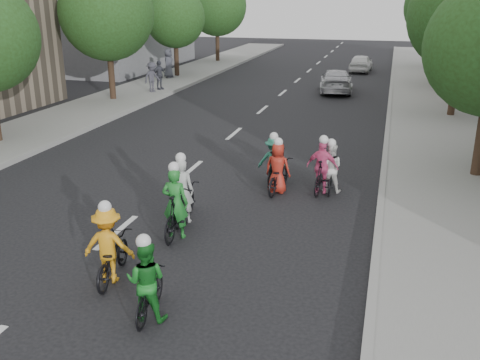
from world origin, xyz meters
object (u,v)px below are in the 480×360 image
at_px(cyclist_6, 330,173).
at_px(spectator_0, 152,77).
at_px(cyclist_3, 322,171).
at_px(spectator_1, 159,75).
at_px(follow_car_trail, 361,63).
at_px(cyclist_2, 110,251).
at_px(follow_car_lead, 336,81).
at_px(cyclist_5, 177,210).
at_px(cyclist_1, 148,286).
at_px(cyclist_7, 274,163).
at_px(spectator_2, 168,63).
at_px(cyclist_0, 183,199).
at_px(cyclist_4, 278,173).

height_order(cyclist_6, spectator_0, spectator_0).
bearing_deg(cyclist_3, spectator_1, -44.38).
bearing_deg(follow_car_trail, cyclist_2, 88.13).
bearing_deg(follow_car_lead, cyclist_5, 79.81).
xyz_separation_m(cyclist_1, spectator_1, (-9.25, 21.37, 0.38)).
height_order(cyclist_3, cyclist_7, cyclist_3).
distance_m(cyclist_1, follow_car_lead, 24.19).
relative_size(cyclist_6, spectator_0, 0.95).
height_order(follow_car_lead, spectator_1, spectator_1).
bearing_deg(spectator_0, spectator_1, 20.28).
distance_m(cyclist_3, follow_car_lead, 17.08).
distance_m(cyclist_7, spectator_2, 21.50).
xyz_separation_m(cyclist_6, spectator_1, (-11.55, 14.05, 0.43)).
bearing_deg(follow_car_lead, cyclist_2, 79.02).
xyz_separation_m(cyclist_3, spectator_1, (-11.35, 14.22, 0.36)).
xyz_separation_m(cyclist_5, cyclist_6, (3.09, 4.04, -0.09)).
distance_m(cyclist_2, cyclist_7, 6.82).
xyz_separation_m(follow_car_trail, spectator_0, (-10.79, -12.94, 0.35)).
relative_size(cyclist_0, cyclist_3, 1.04).
height_order(cyclist_1, spectator_2, spectator_2).
bearing_deg(follow_car_lead, spectator_0, 13.89).
height_order(cyclist_7, follow_car_lead, cyclist_7).
relative_size(cyclist_4, follow_car_lead, 0.40).
bearing_deg(cyclist_0, cyclist_1, 97.47).
bearing_deg(spectator_0, follow_car_trail, -15.25).
bearing_deg(cyclist_1, cyclist_6, -114.12).
bearing_deg(follow_car_trail, spectator_0, 53.14).
bearing_deg(follow_car_lead, spectator_1, 9.60).
height_order(cyclist_4, follow_car_lead, cyclist_4).
bearing_deg(cyclist_5, spectator_0, -67.06).
bearing_deg(cyclist_2, follow_car_trail, -104.12).
height_order(cyclist_1, spectator_0, spectator_0).
relative_size(cyclist_0, cyclist_4, 1.01).
bearing_deg(cyclist_3, follow_car_trail, -81.62).
relative_size(cyclist_4, spectator_2, 0.93).
distance_m(cyclist_6, follow_car_lead, 16.94).
distance_m(follow_car_lead, spectator_0, 10.62).
height_order(cyclist_5, cyclist_6, cyclist_5).
distance_m(cyclist_4, follow_car_lead, 17.32).
distance_m(cyclist_5, follow_car_lead, 20.95).
height_order(cyclist_0, cyclist_7, cyclist_0).
relative_size(cyclist_2, follow_car_lead, 0.40).
bearing_deg(follow_car_trail, cyclist_5, 88.67).
xyz_separation_m(follow_car_lead, follow_car_trail, (0.82, 9.29, -0.02)).
relative_size(cyclist_6, cyclist_7, 0.88).
distance_m(cyclist_7, follow_car_trail, 25.93).
xyz_separation_m(cyclist_1, follow_car_trail, (1.48, 33.47, 0.02)).
xyz_separation_m(cyclist_4, cyclist_6, (1.43, 0.46, -0.01)).
bearing_deg(follow_car_lead, follow_car_trail, -101.26).
xyz_separation_m(cyclist_0, cyclist_6, (3.28, 3.16, -0.02)).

